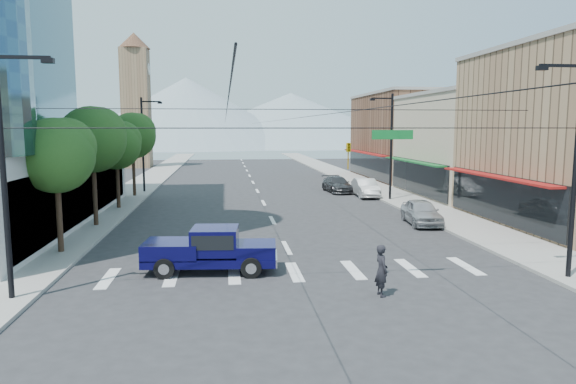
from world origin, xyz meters
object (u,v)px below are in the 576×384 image
Objects in this scene: pickup_truck at (210,249)px; parked_car_near at (421,212)px; parked_car_far at (337,184)px; pedestrian at (381,270)px; parked_car_mid at (366,188)px.

pickup_truck is 1.25× the size of parked_car_near.
pickup_truck reaches higher than parked_car_far.
pedestrian is 30.63m from parked_car_far.
parked_car_mid is at bearing 95.77° from parked_car_near.
pedestrian reaches higher than parked_car_near.
pedestrian is at bearing -111.22° from parked_car_near.
pedestrian is 27.52m from parked_car_mid.
pedestrian reaches higher than parked_car_mid.
pickup_truck is 1.15× the size of parked_car_far.
parked_car_far is (-1.80, 3.55, -0.07)m from parked_car_mid.
parked_car_near is (13.22, 9.40, -0.21)m from pickup_truck.
pickup_truck is at bearing 51.97° from pedestrian.
pickup_truck reaches higher than parked_car_near.
parked_car_near is at bearing -32.95° from pedestrian.
parked_car_mid is at bearing -67.55° from parked_car_far.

